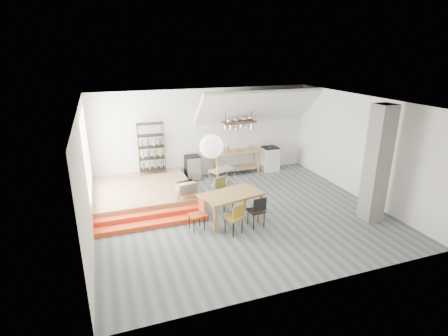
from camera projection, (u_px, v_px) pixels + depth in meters
name	position (u px, v px, depth m)	size (l,w,h in m)	color
floor	(240.00, 213.00, 10.10)	(8.00, 8.00, 0.00)	#4E585B
wall_back	(205.00, 133.00, 12.71)	(8.00, 0.04, 3.20)	silver
wall_left	(86.00, 178.00, 8.32)	(0.04, 7.00, 3.20)	silver
wall_right	(360.00, 148.00, 10.85)	(0.04, 7.00, 3.20)	silver
ceiling	(242.00, 102.00, 9.07)	(8.00, 7.00, 0.02)	white
slope_ceiling	(258.00, 107.00, 12.43)	(4.40, 1.80, 0.15)	white
window_pane	(87.00, 153.00, 9.60)	(0.02, 2.50, 2.20)	white
platform	(143.00, 193.00, 11.03)	(3.00, 3.00, 0.40)	olive
step_lower	(153.00, 224.00, 9.34)	(3.00, 0.35, 0.13)	#E4431A
step_upper	(151.00, 216.00, 9.63)	(3.00, 0.35, 0.27)	#E4431A
concrete_column	(377.00, 164.00, 9.29)	(0.50, 0.50, 3.20)	gray
kitchen_counter	(236.00, 158.00, 13.06)	(1.80, 0.60, 0.91)	olive
stove	(270.00, 158.00, 13.55)	(0.60, 0.60, 1.18)	white
pot_rack	(240.00, 124.00, 12.43)	(1.20, 0.50, 1.43)	#412C1A
wire_shelving	(151.00, 147.00, 11.89)	(0.88, 0.38, 1.80)	black
microwave_shelf	(186.00, 193.00, 10.15)	(0.60, 0.40, 0.16)	olive
paper_lantern	(212.00, 146.00, 8.72)	(0.60, 0.60, 0.60)	white
dining_table	(231.00, 196.00, 9.51)	(1.80, 1.26, 0.78)	olive
chair_mustard	(236.00, 216.00, 8.81)	(0.50, 0.50, 0.85)	#A2761B
chair_black	(258.00, 209.00, 9.16)	(0.43, 0.43, 0.87)	black
chair_olive	(223.00, 190.00, 10.25)	(0.57, 0.57, 0.96)	brown
chair_red	(199.00, 212.00, 9.07)	(0.43, 0.43, 0.80)	#B14319
rolling_cart	(222.00, 177.00, 11.41)	(0.92, 0.72, 0.81)	silver
mini_fridge	(193.00, 167.00, 12.63)	(0.52, 0.52, 0.88)	black
microwave	(186.00, 187.00, 10.10)	(0.54, 0.36, 0.30)	beige
bowl	(238.00, 150.00, 12.93)	(0.23, 0.23, 0.06)	silver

